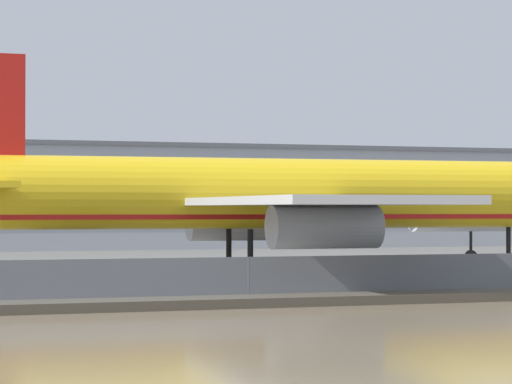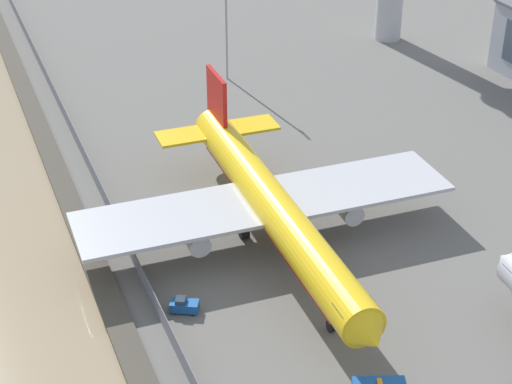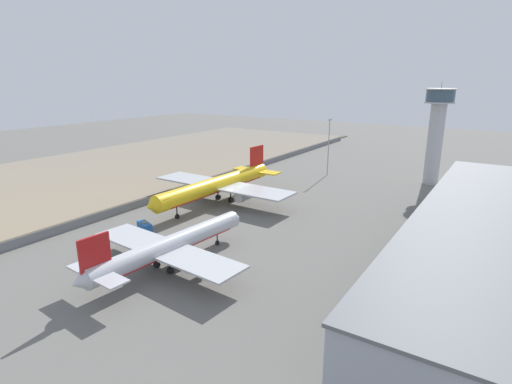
# 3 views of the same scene
# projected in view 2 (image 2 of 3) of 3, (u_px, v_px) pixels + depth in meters

# --- Properties ---
(ground_plane) EXTENTS (500.00, 500.00, 0.00)m
(ground_plane) POSITION_uv_depth(u_px,v_px,m) (239.00, 216.00, 114.39)
(ground_plane) COLOR #66635E
(shoreline_seawall) EXTENTS (320.00, 3.00, 0.50)m
(shoreline_seawall) POSITION_uv_depth(u_px,v_px,m) (87.00, 246.00, 107.73)
(shoreline_seawall) COLOR #474238
(shoreline_seawall) RESTS_ON ground
(perimeter_fence) EXTENTS (280.00, 0.10, 2.32)m
(perimeter_fence) POSITION_uv_depth(u_px,v_px,m) (122.00, 233.00, 108.71)
(perimeter_fence) COLOR slate
(perimeter_fence) RESTS_ON ground
(cargo_jet_yellow) EXTENTS (56.02, 48.27, 15.22)m
(cargo_jet_yellow) POSITION_uv_depth(u_px,v_px,m) (270.00, 205.00, 105.64)
(cargo_jet_yellow) COLOR yellow
(cargo_jet_yellow) RESTS_ON ground
(baggage_tug) EXTENTS (2.88, 3.58, 1.80)m
(baggage_tug) POSITION_uv_depth(u_px,v_px,m) (184.00, 306.00, 96.16)
(baggage_tug) COLOR #19519E
(baggage_tug) RESTS_ON ground
(apron_light_mast_apron_west) EXTENTS (3.20, 0.40, 22.65)m
(apron_light_mast_apron_west) POSITION_uv_depth(u_px,v_px,m) (226.00, 11.00, 149.79)
(apron_light_mast_apron_west) COLOR #93969B
(apron_light_mast_apron_west) RESTS_ON ground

